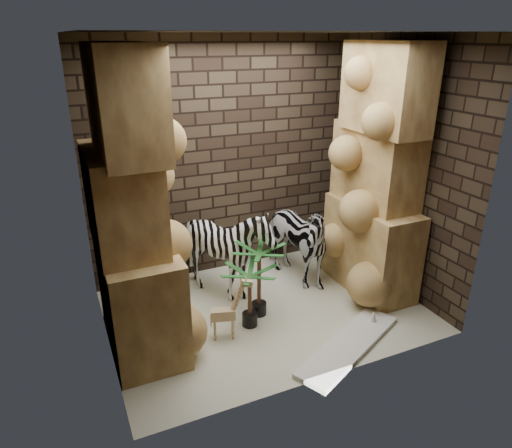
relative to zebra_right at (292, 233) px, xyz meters
name	(u,v)px	position (x,y,z in m)	size (l,w,h in m)	color
floor	(266,311)	(-0.62, -0.54, -0.66)	(3.50, 3.50, 0.00)	beige
ceiling	(269,32)	(-0.62, -0.54, 2.34)	(3.50, 3.50, 0.00)	#272522
wall_back	(225,160)	(-0.62, 0.71, 0.84)	(3.50, 3.50, 0.00)	black
wall_front	(333,231)	(-0.62, -1.79, 0.84)	(3.50, 3.50, 0.00)	black
wall_left	(91,212)	(-2.37, -0.54, 0.84)	(3.00, 3.00, 0.00)	black
wall_right	(400,169)	(1.13, -0.54, 0.84)	(3.00, 3.00, 0.00)	black
rock_pillar_left	(131,207)	(-2.02, -0.54, 0.84)	(0.68, 1.30, 3.00)	#E4C775
rock_pillar_right	(378,172)	(0.80, -0.54, 0.84)	(0.58, 1.25, 3.00)	#E4C775
zebra_right	(292,233)	(0.00, 0.00, 0.00)	(0.60, 1.12, 1.33)	white
zebra_left	(228,256)	(-0.88, -0.04, -0.12)	(0.96, 1.19, 1.08)	white
giraffe_toy	(223,308)	(-1.24, -0.82, -0.30)	(0.38, 0.13, 0.73)	#D2B181
palm_front	(259,281)	(-0.72, -0.57, -0.23)	(0.36, 0.36, 0.86)	#18491F
palm_back	(250,297)	(-0.90, -0.72, -0.31)	(0.36, 0.36, 0.71)	#18491F
surfboard	(349,345)	(-0.13, -1.51, -0.64)	(1.50, 0.37, 0.05)	silver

